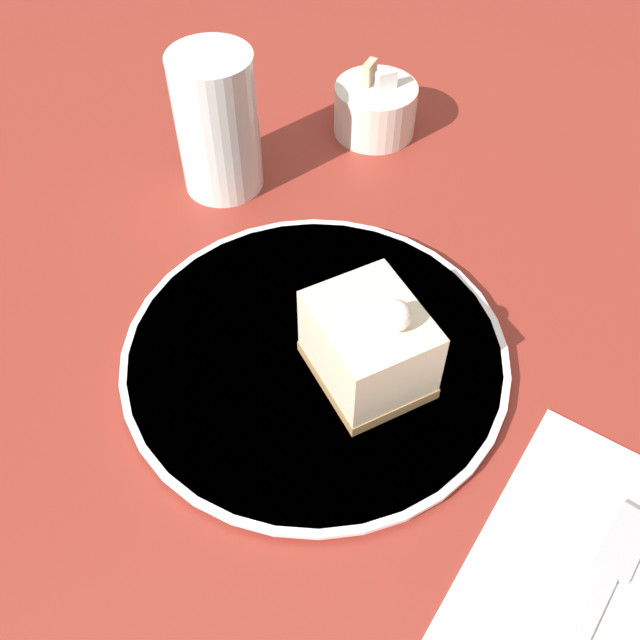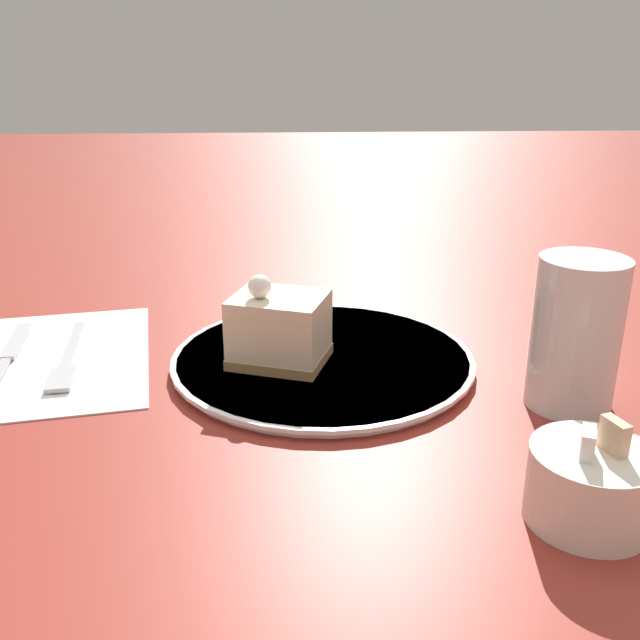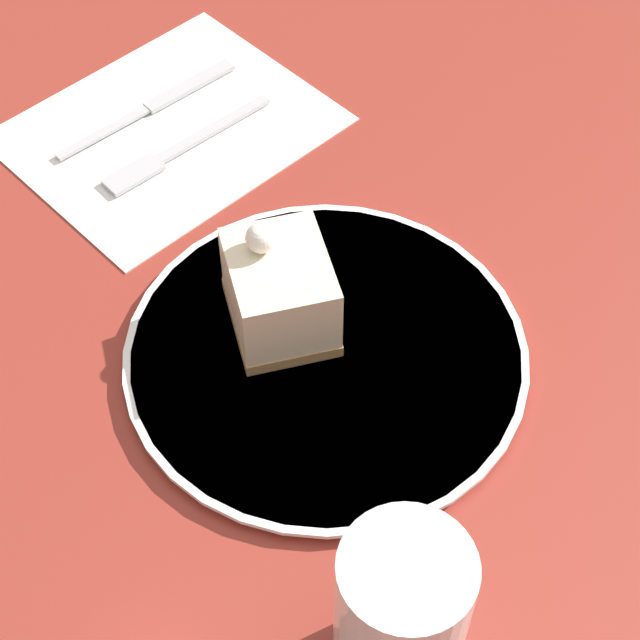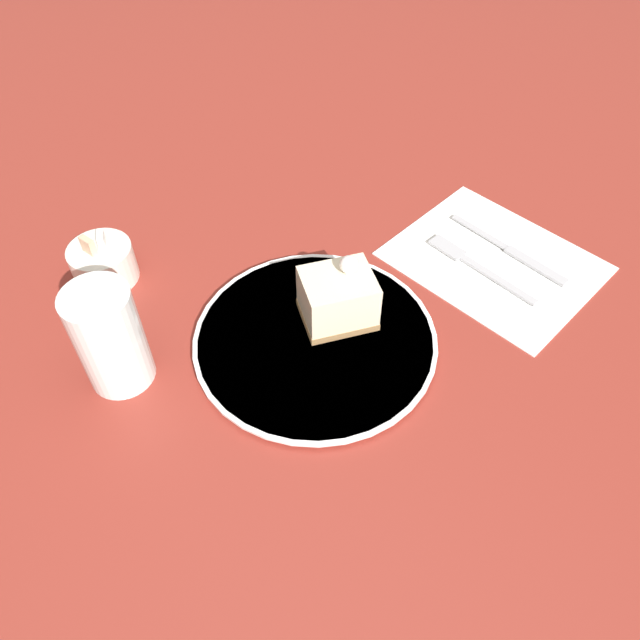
# 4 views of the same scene
# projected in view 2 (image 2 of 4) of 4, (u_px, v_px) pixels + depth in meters

# --- Properties ---
(ground_plane) EXTENTS (4.00, 4.00, 0.00)m
(ground_plane) POSITION_uv_depth(u_px,v_px,m) (339.00, 355.00, 0.71)
(ground_plane) COLOR maroon
(plate) EXTENTS (0.29, 0.29, 0.01)m
(plate) POSITION_uv_depth(u_px,v_px,m) (323.00, 359.00, 0.69)
(plate) COLOR white
(plate) RESTS_ON ground_plane
(cake_slice) EXTENTS (0.10, 0.09, 0.09)m
(cake_slice) POSITION_uv_depth(u_px,v_px,m) (279.00, 328.00, 0.66)
(cake_slice) COLOR #9E7547
(cake_slice) RESTS_ON plate
(napkin) EXTENTS (0.25, 0.29, 0.00)m
(napkin) POSITION_uv_depth(u_px,v_px,m) (39.00, 359.00, 0.70)
(napkin) COLOR white
(napkin) RESTS_ON ground_plane
(fork) EXTENTS (0.04, 0.17, 0.00)m
(fork) POSITION_uv_depth(u_px,v_px,m) (67.00, 360.00, 0.69)
(fork) COLOR #B2B2B7
(fork) RESTS_ON napkin
(knife) EXTENTS (0.04, 0.18, 0.00)m
(knife) POSITION_uv_depth(u_px,v_px,m) (10.00, 352.00, 0.71)
(knife) COLOR #B2B2B7
(knife) RESTS_ON napkin
(sugar_bowl) EXTENTS (0.08, 0.08, 0.07)m
(sugar_bowl) POSITION_uv_depth(u_px,v_px,m) (591.00, 485.00, 0.45)
(sugar_bowl) COLOR silver
(sugar_bowl) RESTS_ON ground_plane
(drinking_glass) EXTENTS (0.07, 0.07, 0.13)m
(drinking_glass) POSITION_uv_depth(u_px,v_px,m) (576.00, 334.00, 0.59)
(drinking_glass) COLOR silver
(drinking_glass) RESTS_ON ground_plane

